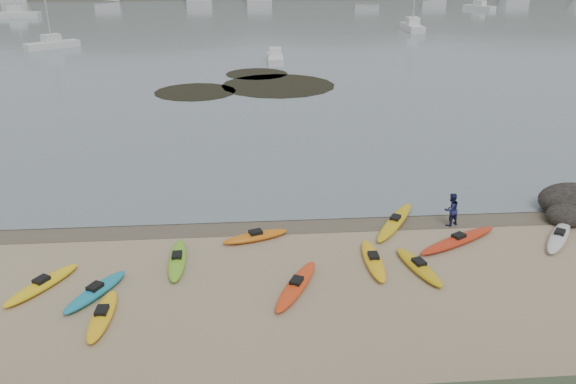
{
  "coord_description": "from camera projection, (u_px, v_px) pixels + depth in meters",
  "views": [
    {
      "loc": [
        -1.9,
        -24.01,
        11.64
      ],
      "look_at": [
        0.0,
        0.0,
        1.5
      ],
      "focal_mm": 35.0,
      "sensor_mm": 36.0,
      "label": 1
    }
  ],
  "objects": [
    {
      "name": "kayaks",
      "position": [
        312.0,
        259.0,
        23.05
      ],
      "size": [
        24.29,
        10.26,
        0.34
      ],
      "color": "gold",
      "rests_on": "ground"
    },
    {
      "name": "wet_sand",
      "position": [
        289.0,
        224.0,
        26.44
      ],
      "size": [
        60.0,
        60.0,
        0.0
      ],
      "primitive_type": "plane",
      "color": "brown",
      "rests_on": "ground"
    },
    {
      "name": "ground",
      "position": [
        288.0,
        221.0,
        26.72
      ],
      "size": [
        600.0,
        600.0,
        0.0
      ],
      "primitive_type": "plane",
      "color": "tan",
      "rests_on": "ground"
    },
    {
      "name": "moored_boats",
      "position": [
        251.0,
        22.0,
        102.41
      ],
      "size": [
        108.97,
        73.98,
        1.26
      ],
      "color": "silver",
      "rests_on": "ground"
    },
    {
      "name": "kelp_mats",
      "position": [
        254.0,
        85.0,
        54.93
      ],
      "size": [
        17.14,
        15.14,
        0.04
      ],
      "color": "black",
      "rests_on": "water"
    },
    {
      "name": "person_east",
      "position": [
        451.0,
        209.0,
        26.01
      ],
      "size": [
        0.95,
        0.86,
        1.6
      ],
      "primitive_type": "imported",
      "rotation": [
        0.0,
        0.0,
        3.55
      ],
      "color": "navy",
      "rests_on": "ground"
    },
    {
      "name": "far_hills",
      "position": [
        351.0,
        34.0,
        213.96
      ],
      "size": [
        550.0,
        135.0,
        80.0
      ],
      "color": "#384235",
      "rests_on": "ground"
    }
  ]
}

